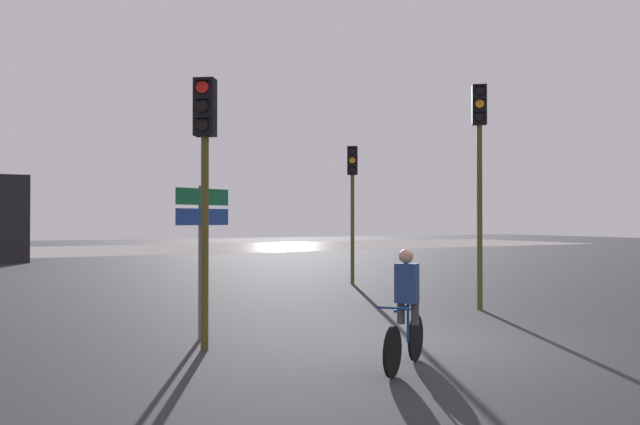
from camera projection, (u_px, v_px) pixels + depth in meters
name	position (u px, v px, depth m)	size (l,w,h in m)	color
ground_plane	(436.00, 344.00, 10.16)	(120.00, 120.00, 0.00)	#28282D
water_strip	(98.00, 250.00, 42.25)	(80.00, 16.00, 0.01)	#9E937F
traffic_light_near_right	(479.00, 155.00, 14.06)	(0.41, 0.42, 5.08)	#4C4719
traffic_light_near_left	(205.00, 160.00, 9.67)	(0.40, 0.42, 4.22)	#4C4719
traffic_light_far_right	(352.00, 188.00, 19.70)	(0.40, 0.42, 4.36)	#4C4719
direction_sign_post	(202.00, 233.00, 10.54)	(1.03, 0.43, 2.60)	slate
cyclist	(406.00, 308.00, 8.50)	(1.39, 1.07, 1.62)	black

